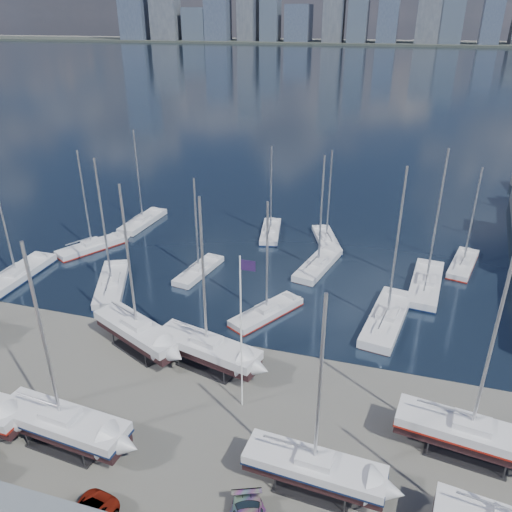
% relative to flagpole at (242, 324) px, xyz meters
% --- Properties ---
extents(ground, '(1400.00, 1400.00, 0.00)m').
position_rel_flagpole_xyz_m(ground, '(-5.81, -2.25, -7.75)').
color(ground, '#605E59').
rests_on(ground, ground).
extents(water, '(1400.00, 600.00, 0.40)m').
position_rel_flagpole_xyz_m(water, '(-5.81, 307.75, -7.90)').
color(water, '#172635').
rests_on(water, ground).
extents(far_shore, '(1400.00, 80.00, 2.20)m').
position_rel_flagpole_xyz_m(far_shore, '(-5.81, 567.75, -6.65)').
color(far_shore, '#2D332D').
rests_on(far_shore, ground).
extents(skyline, '(639.14, 43.80, 107.69)m').
position_rel_flagpole_xyz_m(skyline, '(-13.64, 561.51, 31.34)').
color(skyline, '#475166').
rests_on(skyline, far_shore).
extents(sailboat_cradle_2, '(10.13, 6.69, 16.13)m').
position_rel_flagpole_xyz_m(sailboat_cradle_2, '(-11.57, 4.26, -5.66)').
color(sailboat_cradle_2, '#2D2D33').
rests_on(sailboat_cradle_2, ground).
extents(sailboat_cradle_3, '(10.30, 3.68, 16.29)m').
position_rel_flagpole_xyz_m(sailboat_cradle_3, '(-11.04, -7.61, -5.66)').
color(sailboat_cradle_3, '#2D2D33').
rests_on(sailboat_cradle_3, ground).
extents(sailboat_cradle_4, '(10.15, 5.03, 15.97)m').
position_rel_flagpole_xyz_m(sailboat_cradle_4, '(-4.47, 3.65, -5.67)').
color(sailboat_cradle_4, '#2D2D33').
rests_on(sailboat_cradle_4, ground).
extents(sailboat_cradle_5, '(9.35, 3.20, 14.94)m').
position_rel_flagpole_xyz_m(sailboat_cradle_5, '(6.79, -6.28, -5.73)').
color(sailboat_cradle_5, '#2D2D33').
rests_on(sailboat_cradle_5, ground).
extents(sailboat_cradle_6, '(10.31, 4.18, 16.18)m').
position_rel_flagpole_xyz_m(sailboat_cradle_6, '(16.63, -0.39, -5.67)').
color(sailboat_cradle_6, '#2D2D33').
rests_on(sailboat_cradle_6, ground).
extents(sailboat_moored_0, '(3.27, 11.25, 16.77)m').
position_rel_flagpole_xyz_m(sailboat_moored_0, '(-32.15, 12.50, -7.44)').
color(sailboat_moored_0, black).
rests_on(sailboat_moored_0, water).
extents(sailboat_moored_1, '(6.81, 9.46, 13.99)m').
position_rel_flagpole_xyz_m(sailboat_moored_1, '(-28.37, 22.41, -7.44)').
color(sailboat_moored_1, black).
rests_on(sailboat_moored_1, water).
extents(sailboat_moored_2, '(3.32, 9.86, 14.67)m').
position_rel_flagpole_xyz_m(sailboat_moored_2, '(-26.17, 32.43, -7.43)').
color(sailboat_moored_2, black).
rests_on(sailboat_moored_2, water).
extents(sailboat_moored_3, '(7.03, 10.90, 15.86)m').
position_rel_flagpole_xyz_m(sailboat_moored_3, '(-20.30, 13.99, -7.44)').
color(sailboat_moored_3, black).
rests_on(sailboat_moored_3, water).
extents(sailboat_moored_4, '(3.65, 8.55, 12.51)m').
position_rel_flagpole_xyz_m(sailboat_moored_4, '(-12.07, 20.03, -7.42)').
color(sailboat_moored_4, black).
rests_on(sailboat_moored_4, water).
extents(sailboat_moored_5, '(4.06, 9.17, 13.25)m').
position_rel_flagpole_xyz_m(sailboat_moored_5, '(-6.85, 34.08, -7.44)').
color(sailboat_moored_5, black).
rests_on(sailboat_moored_5, water).
extents(sailboat_moored_6, '(6.51, 8.85, 13.15)m').
position_rel_flagpole_xyz_m(sailboat_moored_6, '(-1.72, 13.25, -7.44)').
color(sailboat_moored_6, black).
rests_on(sailboat_moored_6, water).
extents(sailboat_moored_7, '(4.77, 10.17, 14.82)m').
position_rel_flagpole_xyz_m(sailboat_moored_7, '(1.50, 25.51, -7.43)').
color(sailboat_moored_7, black).
rests_on(sailboat_moored_7, water).
extents(sailboat_moored_8, '(5.52, 9.30, 13.45)m').
position_rel_flagpole_xyz_m(sailboat_moored_8, '(1.25, 33.42, -7.44)').
color(sailboat_moored_8, black).
rests_on(sailboat_moored_8, water).
extents(sailboat_moored_9, '(4.93, 11.68, 17.09)m').
position_rel_flagpole_xyz_m(sailboat_moored_9, '(10.32, 15.44, -7.42)').
color(sailboat_moored_9, black).
rests_on(sailboat_moored_9, water).
extents(sailboat_moored_10, '(4.33, 11.58, 16.90)m').
position_rel_flagpole_xyz_m(sailboat_moored_10, '(14.21, 24.09, -7.44)').
color(sailboat_moored_10, black).
rests_on(sailboat_moored_10, water).
extents(sailboat_moored_11, '(4.51, 9.20, 13.26)m').
position_rel_flagpole_xyz_m(sailboat_moored_11, '(18.71, 30.94, -7.44)').
color(sailboat_moored_11, black).
rests_on(sailboat_moored_11, water).
extents(flagpole, '(1.17, 0.12, 13.30)m').
position_rel_flagpole_xyz_m(flagpole, '(0.00, 0.00, 0.00)').
color(flagpole, white).
rests_on(flagpole, ground).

